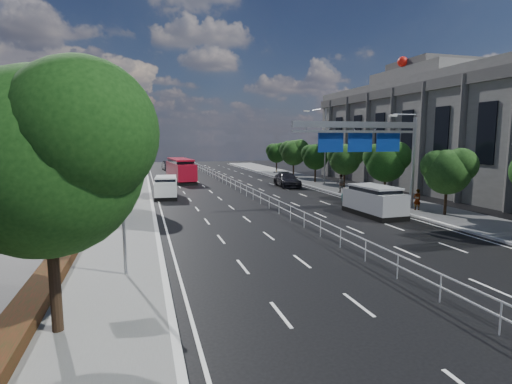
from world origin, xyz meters
name	(u,v)px	position (x,y,z in m)	size (l,w,h in m)	color
ground	(356,256)	(0.00, 0.00, 0.00)	(160.00, 160.00, 0.00)	black
sidewalk_near	(100,278)	(-11.50, 0.00, 0.07)	(5.00, 140.00, 0.14)	slate
kerb_near	(164,272)	(-9.00, 0.00, 0.07)	(0.25, 140.00, 0.15)	silver
kerb_far	(505,242)	(9.00, 0.00, 0.07)	(0.25, 140.00, 0.15)	silver
median_fence	(242,189)	(0.00, 22.50, 0.53)	(0.05, 85.00, 1.02)	silver
hedge_near	(71,243)	(-13.30, 5.00, 0.36)	(1.00, 36.00, 0.44)	black
toilet_sign	(111,207)	(-10.95, 0.00, 2.94)	(1.62, 0.18, 4.34)	gray
overhead_gantry	(370,138)	(6.74, 10.05, 5.61)	(10.24, 0.38, 7.45)	gray
streetlight_far	(323,142)	(10.50, 26.00, 5.21)	(2.78, 2.40, 9.00)	gray
civic_hall	(444,132)	(23.72, 22.00, 6.27)	(14.40, 36.00, 14.35)	slate
near_tree_big	(48,151)	(-12.13, -4.53, 5.27)	(5.72, 5.33, 7.71)	black
near_tree_back	(113,151)	(-11.94, 17.97, 4.61)	(4.84, 4.51, 6.69)	black
far_tree_c	(448,169)	(11.24, 6.98, 3.43)	(3.52, 3.28, 4.94)	black
far_tree_d	(387,160)	(11.25, 14.48, 3.69)	(3.85, 3.59, 5.34)	black
far_tree_e	(345,158)	(11.25, 21.98, 3.56)	(3.63, 3.38, 5.13)	black
far_tree_f	(316,155)	(11.24, 29.48, 3.49)	(3.52, 3.28, 5.02)	black
far_tree_g	(294,151)	(11.25, 36.98, 3.75)	(3.96, 3.69, 5.45)	black
far_tree_h	(277,152)	(11.24, 44.48, 3.42)	(3.41, 3.18, 4.91)	black
white_minivan	(166,187)	(-7.58, 21.92, 1.00)	(2.42, 4.84, 2.04)	black
red_bus	(181,170)	(-4.89, 36.09, 1.55)	(3.20, 10.12, 2.98)	black
near_car_silver	(176,174)	(-5.27, 39.26, 0.68)	(1.61, 4.01, 1.36)	#93969A
near_car_dark	(168,165)	(-5.27, 55.68, 0.83)	(1.76, 5.06, 1.67)	black
silver_minivan	(374,201)	(6.50, 8.80, 1.07)	(2.43, 5.34, 2.18)	black
parked_car_teal	(368,199)	(7.96, 12.00, 0.70)	(2.33, 5.06, 1.41)	#197371
parked_car_dark	(287,180)	(6.50, 26.98, 0.80)	(2.24, 5.52, 1.60)	black
pedestrian_a	(417,200)	(10.51, 9.17, 0.95)	(0.59, 0.39, 1.61)	gray
pedestrian_b	(341,183)	(9.60, 19.79, 1.06)	(0.90, 0.70, 1.84)	gray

